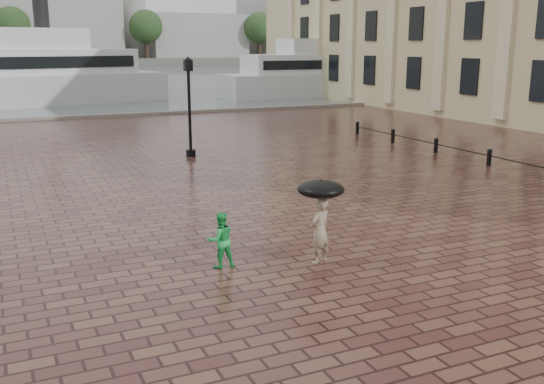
{
  "coord_description": "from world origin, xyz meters",
  "views": [
    {
      "loc": [
        -5.1,
        -12.92,
        5.02
      ],
      "look_at": [
        1.09,
        0.68,
        1.4
      ],
      "focal_mm": 40.0,
      "sensor_mm": 36.0,
      "label": 1
    }
  ],
  "objects_px": {
    "adult_pedestrian": "(320,231)",
    "ferry_far": "(335,72)",
    "child_pedestrian": "(221,240)",
    "ferry_near": "(8,74)"
  },
  "relations": [
    {
      "from": "adult_pedestrian",
      "to": "ferry_far",
      "type": "xyz_separation_m",
      "value": [
        25.38,
        42.88,
        1.54
      ]
    },
    {
      "from": "child_pedestrian",
      "to": "ferry_near",
      "type": "height_order",
      "value": "ferry_near"
    },
    {
      "from": "ferry_near",
      "to": "adult_pedestrian",
      "type": "bearing_deg",
      "value": -97.39
    },
    {
      "from": "adult_pedestrian",
      "to": "ferry_near",
      "type": "bearing_deg",
      "value": -103.05
    },
    {
      "from": "child_pedestrian",
      "to": "ferry_near",
      "type": "bearing_deg",
      "value": -85.98
    },
    {
      "from": "child_pedestrian",
      "to": "ferry_far",
      "type": "distance_m",
      "value": 50.46
    },
    {
      "from": "ferry_near",
      "to": "ferry_far",
      "type": "xyz_separation_m",
      "value": [
        30.81,
        -1.79,
        -0.32
      ]
    },
    {
      "from": "ferry_near",
      "to": "ferry_far",
      "type": "relative_size",
      "value": 1.16
    },
    {
      "from": "child_pedestrian",
      "to": "ferry_near",
      "type": "distance_m",
      "value": 44.14
    },
    {
      "from": "child_pedestrian",
      "to": "ferry_far",
      "type": "relative_size",
      "value": 0.06
    }
  ]
}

